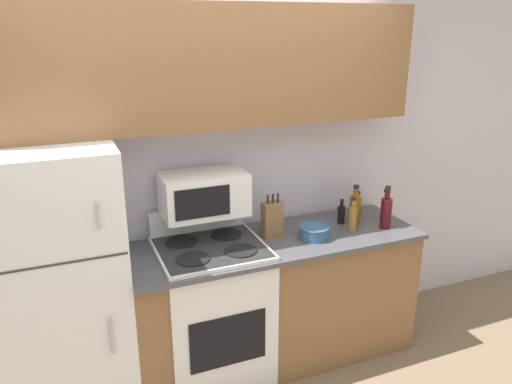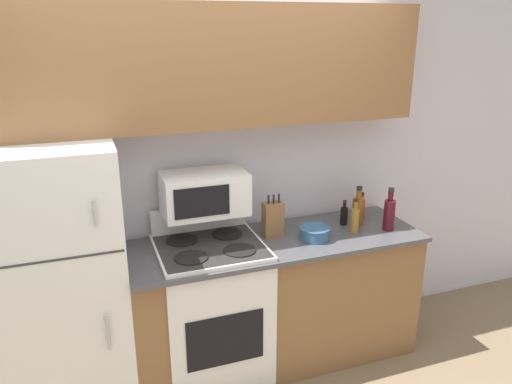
{
  "view_description": "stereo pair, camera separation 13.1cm",
  "coord_description": "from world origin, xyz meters",
  "px_view_note": "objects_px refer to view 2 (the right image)",
  "views": [
    {
      "loc": [
        -0.89,
        -2.44,
        2.26
      ],
      "look_at": [
        0.23,
        0.27,
        1.27
      ],
      "focal_mm": 35.0,
      "sensor_mm": 36.0,
      "label": 1
    },
    {
      "loc": [
        -0.77,
        -2.49,
        2.26
      ],
      "look_at": [
        0.23,
        0.27,
        1.27
      ],
      "focal_mm": 35.0,
      "sensor_mm": 36.0,
      "label": 2
    }
  ],
  "objects_px": {
    "stove": "(212,309)",
    "bottle_soy_sauce": "(344,215)",
    "knife_block": "(273,219)",
    "bottle_vinegar": "(355,219)",
    "bottle_wine_red": "(389,214)",
    "microwave": "(204,193)",
    "refrigerator": "(58,285)",
    "bottle_hot_sauce": "(361,209)",
    "bottle_whiskey": "(358,210)",
    "bowl": "(315,233)",
    "bottle_cooking_spray": "(389,209)"
  },
  "relations": [
    {
      "from": "stove",
      "to": "microwave",
      "type": "height_order",
      "value": "microwave"
    },
    {
      "from": "bottle_soy_sauce",
      "to": "bottle_hot_sauce",
      "type": "bearing_deg",
      "value": 17.32
    },
    {
      "from": "bowl",
      "to": "knife_block",
      "type": "bearing_deg",
      "value": 149.55
    },
    {
      "from": "bottle_whiskey",
      "to": "bottle_vinegar",
      "type": "distance_m",
      "value": 0.15
    },
    {
      "from": "refrigerator",
      "to": "bottle_soy_sauce",
      "type": "relative_size",
      "value": 9.24
    },
    {
      "from": "stove",
      "to": "bowl",
      "type": "xyz_separation_m",
      "value": [
        0.69,
        -0.08,
        0.48
      ]
    },
    {
      "from": "bowl",
      "to": "bottle_cooking_spray",
      "type": "distance_m",
      "value": 0.66
    },
    {
      "from": "refrigerator",
      "to": "bottle_cooking_spray",
      "type": "bearing_deg",
      "value": 0.47
    },
    {
      "from": "bottle_vinegar",
      "to": "microwave",
      "type": "bearing_deg",
      "value": 167.65
    },
    {
      "from": "bottle_whiskey",
      "to": "bottle_vinegar",
      "type": "xyz_separation_m",
      "value": [
        -0.09,
        -0.12,
        -0.02
      ]
    },
    {
      "from": "bottle_wine_red",
      "to": "bottle_whiskey",
      "type": "bearing_deg",
      "value": 134.15
    },
    {
      "from": "bowl",
      "to": "bottle_soy_sauce",
      "type": "relative_size",
      "value": 1.14
    },
    {
      "from": "bottle_wine_red",
      "to": "bottle_soy_sauce",
      "type": "bearing_deg",
      "value": 142.42
    },
    {
      "from": "microwave",
      "to": "bottle_whiskey",
      "type": "distance_m",
      "value": 1.1
    },
    {
      "from": "bottle_whiskey",
      "to": "bowl",
      "type": "bearing_deg",
      "value": -162.14
    },
    {
      "from": "bowl",
      "to": "bottle_vinegar",
      "type": "xyz_separation_m",
      "value": [
        0.3,
        0.01,
        0.05
      ]
    },
    {
      "from": "refrigerator",
      "to": "bottle_soy_sauce",
      "type": "distance_m",
      "value": 1.9
    },
    {
      "from": "bottle_wine_red",
      "to": "microwave",
      "type": "bearing_deg",
      "value": 168.34
    },
    {
      "from": "stove",
      "to": "bottle_wine_red",
      "type": "relative_size",
      "value": 3.69
    },
    {
      "from": "microwave",
      "to": "bottle_cooking_spray",
      "type": "distance_m",
      "value": 1.35
    },
    {
      "from": "microwave",
      "to": "bottle_hot_sauce",
      "type": "distance_m",
      "value": 1.18
    },
    {
      "from": "bottle_wine_red",
      "to": "bottle_hot_sauce",
      "type": "height_order",
      "value": "bottle_wine_red"
    },
    {
      "from": "stove",
      "to": "microwave",
      "type": "distance_m",
      "value": 0.77
    },
    {
      "from": "bottle_whiskey",
      "to": "bottle_vinegar",
      "type": "bearing_deg",
      "value": -128.34
    },
    {
      "from": "knife_block",
      "to": "stove",
      "type": "bearing_deg",
      "value": -172.74
    },
    {
      "from": "stove",
      "to": "refrigerator",
      "type": "bearing_deg",
      "value": 178.86
    },
    {
      "from": "microwave",
      "to": "bottle_soy_sauce",
      "type": "height_order",
      "value": "microwave"
    },
    {
      "from": "refrigerator",
      "to": "bottle_wine_red",
      "type": "relative_size",
      "value": 5.54
    },
    {
      "from": "refrigerator",
      "to": "bottle_hot_sauce",
      "type": "height_order",
      "value": "refrigerator"
    },
    {
      "from": "bottle_whiskey",
      "to": "bottle_vinegar",
      "type": "relative_size",
      "value": 1.17
    },
    {
      "from": "microwave",
      "to": "bowl",
      "type": "height_order",
      "value": "microwave"
    },
    {
      "from": "stove",
      "to": "bottle_cooking_spray",
      "type": "bearing_deg",
      "value": 1.57
    },
    {
      "from": "knife_block",
      "to": "bottle_soy_sauce",
      "type": "height_order",
      "value": "knife_block"
    },
    {
      "from": "microwave",
      "to": "bottle_vinegar",
      "type": "relative_size",
      "value": 2.22
    },
    {
      "from": "knife_block",
      "to": "bottle_vinegar",
      "type": "relative_size",
      "value": 1.23
    },
    {
      "from": "bowl",
      "to": "bottle_hot_sauce",
      "type": "distance_m",
      "value": 0.52
    },
    {
      "from": "stove",
      "to": "bottle_soy_sauce",
      "type": "height_order",
      "value": "stove"
    },
    {
      "from": "bottle_soy_sauce",
      "to": "bottle_hot_sauce",
      "type": "height_order",
      "value": "bottle_hot_sauce"
    },
    {
      "from": "stove",
      "to": "knife_block",
      "type": "distance_m",
      "value": 0.71
    },
    {
      "from": "stove",
      "to": "microwave",
      "type": "xyz_separation_m",
      "value": [
        0.01,
        0.14,
        0.76
      ]
    },
    {
      "from": "bottle_soy_sauce",
      "to": "bottle_hot_sauce",
      "type": "xyz_separation_m",
      "value": [
        0.17,
        0.05,
        0.01
      ]
    },
    {
      "from": "stove",
      "to": "bottle_wine_red",
      "type": "distance_m",
      "value": 1.35
    },
    {
      "from": "refrigerator",
      "to": "bowl",
      "type": "xyz_separation_m",
      "value": [
        1.59,
        -0.1,
        0.14
      ]
    },
    {
      "from": "bottle_soy_sauce",
      "to": "bottle_cooking_spray",
      "type": "bearing_deg",
      "value": -6.2
    },
    {
      "from": "bottle_wine_red",
      "to": "bottle_hot_sauce",
      "type": "relative_size",
      "value": 1.5
    },
    {
      "from": "bowl",
      "to": "bottle_cooking_spray",
      "type": "relative_size",
      "value": 0.93
    },
    {
      "from": "stove",
      "to": "bottle_soy_sauce",
      "type": "distance_m",
      "value": 1.11
    },
    {
      "from": "refrigerator",
      "to": "knife_block",
      "type": "relative_size",
      "value": 5.65
    },
    {
      "from": "bottle_cooking_spray",
      "to": "bottle_hot_sauce",
      "type": "relative_size",
      "value": 1.1
    },
    {
      "from": "bottle_cooking_spray",
      "to": "bottle_vinegar",
      "type": "xyz_separation_m",
      "value": [
        -0.34,
        -0.11,
        0.01
      ]
    }
  ]
}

